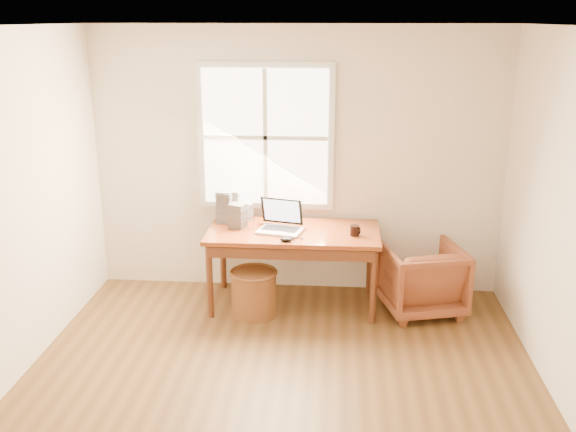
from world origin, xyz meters
name	(u,v)px	position (x,y,z in m)	size (l,w,h in m)	color
room_shell	(273,227)	(-0.02, 0.16, 1.32)	(4.04, 4.54, 2.64)	brown
desk	(293,232)	(0.00, 1.80, 0.73)	(1.60, 0.80, 0.04)	brown
armchair	(421,279)	(1.20, 1.74, 0.33)	(0.70, 0.72, 0.65)	brown
wicker_stool	(254,293)	(-0.35, 1.55, 0.21)	(0.42, 0.42, 0.42)	brown
laptop	(280,215)	(-0.12, 1.74, 0.91)	(0.43, 0.45, 0.32)	silver
mouse	(286,239)	(-0.04, 1.48, 0.77)	(0.12, 0.07, 0.04)	black
coffee_mug	(355,231)	(0.57, 1.70, 0.80)	(0.08, 0.08, 0.09)	black
cd_stack_a	(232,205)	(-0.63, 2.11, 0.90)	(0.15, 0.13, 0.29)	#B0B7BC
cd_stack_b	(238,216)	(-0.53, 1.85, 0.86)	(0.15, 0.13, 0.23)	#25252A
cd_stack_c	(224,207)	(-0.68, 2.00, 0.91)	(0.14, 0.12, 0.31)	gray
cd_stack_d	(245,212)	(-0.50, 2.09, 0.83)	(0.13, 0.12, 0.17)	silver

